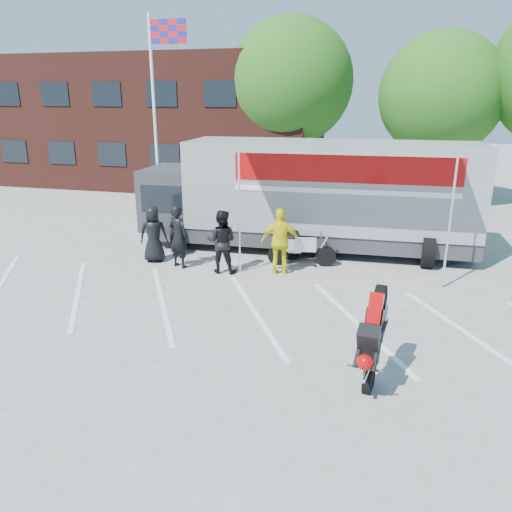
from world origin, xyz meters
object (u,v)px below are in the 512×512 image
at_px(flagpole, 159,92).
at_px(parked_motorcycle, 301,265).
at_px(stunt_bike_rider, 374,373).
at_px(spectator_leather_c, 222,242).
at_px(spectator_hivis, 281,242).
at_px(spectator_leather_b, 179,236).
at_px(spectator_leather_a, 154,234).
at_px(tree_mid, 441,95).
at_px(transporter_truck, 312,249).
at_px(tree_left, 291,82).

xyz_separation_m(flagpole, parked_motorcycle, (6.93, -5.33, -5.05)).
relative_size(stunt_bike_rider, spectator_leather_c, 1.05).
bearing_deg(spectator_hivis, stunt_bike_rider, 105.96).
xyz_separation_m(parked_motorcycle, spectator_leather_b, (-3.52, -1.07, 0.95)).
distance_m(parked_motorcycle, spectator_hivis, 1.38).
height_order(parked_motorcycle, spectator_leather_b, spectator_leather_b).
height_order(parked_motorcycle, spectator_leather_a, spectator_leather_a).
height_order(tree_mid, spectator_leather_a, tree_mid).
distance_m(transporter_truck, spectator_leather_a, 5.26).
bearing_deg(tree_left, spectator_leather_a, -98.43).
height_order(flagpole, spectator_leather_a, flagpole).
bearing_deg(flagpole, tree_mid, 23.97).
bearing_deg(spectator_hivis, flagpole, -58.06).
xyz_separation_m(flagpole, spectator_leather_c, (4.79, -6.51, -4.13)).
bearing_deg(spectator_hivis, parked_motorcycle, -132.61).
distance_m(parked_motorcycle, spectator_leather_a, 4.63).
height_order(flagpole, parked_motorcycle, flagpole).
bearing_deg(tree_mid, flagpole, -156.03).
xyz_separation_m(spectator_leather_b, spectator_leather_c, (1.38, -0.11, -0.02)).
bearing_deg(spectator_leather_c, parked_motorcycle, -155.25).
height_order(stunt_bike_rider, spectator_leather_c, spectator_leather_c).
bearing_deg(spectator_leather_b, flagpole, -41.87).
xyz_separation_m(parked_motorcycle, spectator_leather_c, (-2.14, -1.18, 0.92)).
distance_m(tree_mid, stunt_bike_rider, 16.95).
height_order(tree_left, spectator_hivis, tree_left).
height_order(spectator_leather_a, spectator_leather_b, spectator_leather_b).
bearing_deg(tree_mid, spectator_leather_a, -128.39).
bearing_deg(spectator_leather_c, spectator_leather_b, -8.53).
bearing_deg(parked_motorcycle, spectator_leather_c, 109.34).
bearing_deg(tree_left, spectator_leather_b, -93.85).
bearing_deg(spectator_hivis, transporter_truck, -115.85).
bearing_deg(spectator_leather_a, transporter_truck, -170.11).
height_order(stunt_bike_rider, spectator_leather_b, spectator_leather_b).
distance_m(spectator_leather_a, spectator_leather_b, 1.01).
bearing_deg(transporter_truck, parked_motorcycle, -94.35).
bearing_deg(flagpole, stunt_bike_rider, -50.04).
bearing_deg(transporter_truck, flagpole, 150.64).
distance_m(flagpole, tree_mid, 12.31).
distance_m(flagpole, tree_left, 7.37).
bearing_deg(spectator_leather_c, tree_mid, -123.41).
distance_m(tree_left, stunt_bike_rider, 18.68).
bearing_deg(parked_motorcycle, spectator_leather_b, 97.44).
xyz_separation_m(spectator_leather_a, spectator_leather_c, (2.34, -0.41, 0.05)).
bearing_deg(spectator_leather_c, flagpole, -57.75).
bearing_deg(flagpole, spectator_leather_c, -53.64).
xyz_separation_m(flagpole, tree_left, (4.24, 6.00, 0.51)).
xyz_separation_m(tree_left, stunt_bike_rider, (5.06, -17.10, -5.57)).
bearing_deg(spectator_leather_a, spectator_leather_c, 151.10).
bearing_deg(transporter_truck, tree_mid, 61.46).
bearing_deg(spectator_leather_a, flagpole, -87.14).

